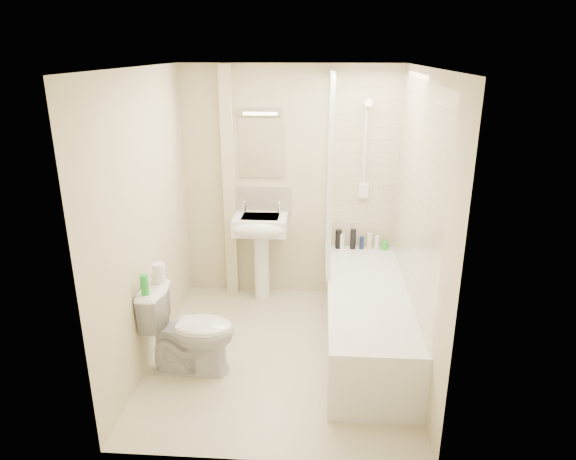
{
  "coord_description": "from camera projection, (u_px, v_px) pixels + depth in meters",
  "views": [
    {
      "loc": [
        0.32,
        -3.87,
        2.53
      ],
      "look_at": [
        0.05,
        0.2,
        1.08
      ],
      "focal_mm": 32.0,
      "sensor_mm": 36.0,
      "label": 1
    }
  ],
  "objects": [
    {
      "name": "bottle_green",
      "position": [
        385.0,
        245.0,
        5.34
      ],
      "size": [
        0.07,
        0.07,
        0.09
      ],
      "primitive_type": "cylinder",
      "color": "green",
      "rests_on": "bathtub"
    },
    {
      "name": "shower_fixture",
      "position": [
        365.0,
        154.0,
        5.07
      ],
      "size": [
        0.1,
        0.16,
        0.99
      ],
      "color": "white",
      "rests_on": "wall_back"
    },
    {
      "name": "wall_left",
      "position": [
        146.0,
        221.0,
        4.18
      ],
      "size": [
        0.02,
        2.5,
        2.4
      ],
      "primitive_type": "cube",
      "color": "beige",
      "rests_on": "ground"
    },
    {
      "name": "bottle_white_a",
      "position": [
        342.0,
        241.0,
        5.35
      ],
      "size": [
        0.06,
        0.06,
        0.16
      ],
      "primitive_type": "cylinder",
      "color": "white",
      "rests_on": "bathtub"
    },
    {
      "name": "mirror",
      "position": [
        261.0,
        148.0,
        5.16
      ],
      "size": [
        0.46,
        0.01,
        0.6
      ],
      "primitive_type": "cube",
      "color": "white",
      "rests_on": "wall_back"
    },
    {
      "name": "strip_light",
      "position": [
        261.0,
        111.0,
        5.02
      ],
      "size": [
        0.42,
        0.07,
        0.07
      ],
      "primitive_type": "cube",
      "color": "silver",
      "rests_on": "wall_back"
    },
    {
      "name": "toilet_roll_lower",
      "position": [
        158.0,
        277.0,
        4.15
      ],
      "size": [
        0.11,
        0.11,
        0.09
      ],
      "primitive_type": "cylinder",
      "color": "white",
      "rests_on": "toilet"
    },
    {
      "name": "wall_right",
      "position": [
        419.0,
        227.0,
        4.04
      ],
      "size": [
        0.02,
        2.5,
        2.4
      ],
      "primitive_type": "cube",
      "color": "beige",
      "rests_on": "ground"
    },
    {
      "name": "splashback",
      "position": [
        262.0,
        201.0,
        5.35
      ],
      "size": [
        0.6,
        0.02,
        0.3
      ],
      "primitive_type": "cube",
      "color": "beige",
      "rests_on": "wall_back"
    },
    {
      "name": "ceiling",
      "position": [
        279.0,
        67.0,
        3.71
      ],
      "size": [
        2.2,
        2.5,
        0.02
      ],
      "primitive_type": "cube",
      "color": "white",
      "rests_on": "wall_back"
    },
    {
      "name": "bottle_white_b",
      "position": [
        377.0,
        243.0,
        5.33
      ],
      "size": [
        0.05,
        0.05,
        0.15
      ],
      "primitive_type": "cylinder",
      "color": "white",
      "rests_on": "bathtub"
    },
    {
      "name": "bottle_blue",
      "position": [
        362.0,
        243.0,
        5.35
      ],
      "size": [
        0.05,
        0.05,
        0.13
      ],
      "primitive_type": "cylinder",
      "color": "#122050",
      "rests_on": "bathtub"
    },
    {
      "name": "bottle_black_a",
      "position": [
        338.0,
        239.0,
        5.35
      ],
      "size": [
        0.07,
        0.07,
        0.2
      ],
      "primitive_type": "cylinder",
      "color": "black",
      "rests_on": "bathtub"
    },
    {
      "name": "bottle_black_b",
      "position": [
        353.0,
        239.0,
        5.34
      ],
      "size": [
        0.06,
        0.06,
        0.21
      ],
      "primitive_type": "cylinder",
      "color": "black",
      "rests_on": "bathtub"
    },
    {
      "name": "pedestal_sink",
      "position": [
        260.0,
        234.0,
        5.23
      ],
      "size": [
        0.54,
        0.49,
        1.05
      ],
      "color": "white",
      "rests_on": "ground"
    },
    {
      "name": "toilet",
      "position": [
        190.0,
        330.0,
        4.17
      ],
      "size": [
        0.45,
        0.75,
        0.74
      ],
      "primitive_type": "imported",
      "rotation": [
        0.0,
        0.0,
        1.54
      ],
      "color": "white",
      "rests_on": "ground"
    },
    {
      "name": "floor",
      "position": [
        281.0,
        353.0,
        4.51
      ],
      "size": [
        2.5,
        2.5,
        0.0
      ],
      "primitive_type": "plane",
      "color": "beige",
      "rests_on": "ground"
    },
    {
      "name": "wall_back",
      "position": [
        290.0,
        185.0,
        5.28
      ],
      "size": [
        2.2,
        0.02,
        2.4
      ],
      "primitive_type": "cube",
      "color": "beige",
      "rests_on": "ground"
    },
    {
      "name": "bathtub",
      "position": [
        367.0,
        316.0,
        4.55
      ],
      "size": [
        0.7,
        2.1,
        0.55
      ],
      "color": "white",
      "rests_on": "ground"
    },
    {
      "name": "toilet_roll_upper",
      "position": [
        159.0,
        269.0,
        4.06
      ],
      "size": [
        0.1,
        0.1,
        0.09
      ],
      "primitive_type": "cylinder",
      "color": "white",
      "rests_on": "toilet_roll_lower"
    },
    {
      "name": "shower_screen",
      "position": [
        330.0,
        172.0,
        4.75
      ],
      "size": [
        0.04,
        0.92,
        1.8
      ],
      "color": "white",
      "rests_on": "bathtub"
    },
    {
      "name": "bottle_cream",
      "position": [
        369.0,
        241.0,
        5.34
      ],
      "size": [
        0.06,
        0.06,
        0.17
      ],
      "primitive_type": "cylinder",
      "color": "beige",
      "rests_on": "bathtub"
    },
    {
      "name": "green_bottle",
      "position": [
        144.0,
        285.0,
        3.93
      ],
      "size": [
        0.06,
        0.06,
        0.16
      ],
      "primitive_type": "cylinder",
      "color": "green",
      "rests_on": "toilet"
    },
    {
      "name": "tile_right",
      "position": [
        416.0,
        193.0,
        4.15
      ],
      "size": [
        0.01,
        2.1,
        1.75
      ],
      "primitive_type": "cube",
      "color": "beige",
      "rests_on": "wall_right"
    },
    {
      "name": "pipe_boxing",
      "position": [
        230.0,
        186.0,
        5.27
      ],
      "size": [
        0.12,
        0.12,
        2.4
      ],
      "primitive_type": "cube",
      "color": "beige",
      "rests_on": "ground"
    },
    {
      "name": "tile_back",
      "position": [
        364.0,
        165.0,
        5.15
      ],
      "size": [
        0.7,
        0.01,
        1.75
      ],
      "primitive_type": "cube",
      "color": "beige",
      "rests_on": "wall_back"
    }
  ]
}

